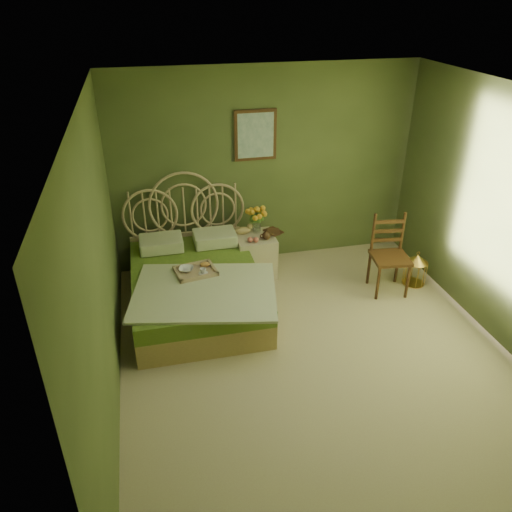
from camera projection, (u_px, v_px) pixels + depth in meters
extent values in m
plane|color=#BDB188|center=(317.00, 356.00, 5.21)|extent=(4.50, 4.50, 0.00)
plane|color=silver|center=(336.00, 101.00, 3.96)|extent=(4.50, 4.50, 0.00)
plane|color=#5B6736|center=(265.00, 168.00, 6.51)|extent=(4.00, 0.00, 4.00)
plane|color=#5B6736|center=(100.00, 271.00, 4.19)|extent=(0.00, 4.50, 4.50)
cube|color=#3B2610|center=(255.00, 135.00, 6.24)|extent=(0.54, 0.03, 0.64)
cube|color=#B8C4B3|center=(256.00, 136.00, 6.23)|extent=(0.46, 0.01, 0.56)
cube|color=tan|center=(197.00, 298.00, 5.92)|extent=(1.45, 1.93, 0.29)
cube|color=olive|center=(196.00, 280.00, 5.80)|extent=(1.45, 1.93, 0.19)
cube|color=beige|center=(205.00, 291.00, 5.38)|extent=(1.73, 1.45, 0.03)
cube|color=beige|center=(161.00, 243.00, 6.22)|extent=(0.53, 0.39, 0.15)
cube|color=beige|center=(215.00, 238.00, 6.36)|extent=(0.53, 0.39, 0.15)
cube|color=tan|center=(196.00, 273.00, 5.71)|extent=(0.50, 0.42, 0.04)
ellipsoid|color=#B77A38|center=(205.00, 265.00, 5.79)|extent=(0.12, 0.07, 0.05)
cube|color=beige|center=(255.00, 255.00, 6.58)|extent=(0.50, 0.50, 0.55)
cylinder|color=silver|center=(257.00, 226.00, 6.51)|extent=(0.10, 0.10, 0.18)
ellipsoid|color=tan|center=(243.00, 231.00, 6.48)|extent=(0.21, 0.11, 0.10)
sphere|color=#D46352|center=(250.00, 240.00, 6.28)|extent=(0.07, 0.07, 0.07)
sphere|color=#D46352|center=(256.00, 240.00, 6.28)|extent=(0.07, 0.07, 0.07)
cube|color=#3B2610|center=(390.00, 258.00, 6.11)|extent=(0.49, 0.49, 0.04)
cylinder|color=#3B2610|center=(381.00, 284.00, 6.03)|extent=(0.04, 0.04, 0.46)
cylinder|color=#3B2610|center=(409.00, 280.00, 6.10)|extent=(0.04, 0.04, 0.46)
cylinder|color=#3B2610|center=(368.00, 269.00, 6.34)|extent=(0.04, 0.04, 0.46)
cylinder|color=#3B2610|center=(395.00, 265.00, 6.42)|extent=(0.04, 0.04, 0.46)
cube|color=#3B2610|center=(386.00, 233.00, 6.14)|extent=(0.37, 0.09, 0.52)
cylinder|color=gold|center=(413.00, 283.00, 6.47)|extent=(0.28, 0.28, 0.01)
cylinder|color=gold|center=(415.00, 273.00, 6.40)|extent=(0.28, 0.28, 0.31)
cone|color=gold|center=(417.00, 259.00, 6.30)|extent=(0.28, 0.28, 0.11)
imported|color=#381E0F|center=(268.00, 233.00, 6.49)|extent=(0.26, 0.29, 0.02)
imported|color=#472819|center=(268.00, 232.00, 6.48)|extent=(0.17, 0.22, 0.02)
imported|color=white|center=(186.00, 269.00, 5.71)|extent=(0.20, 0.20, 0.04)
imported|color=white|center=(203.00, 271.00, 5.65)|extent=(0.08, 0.08, 0.07)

